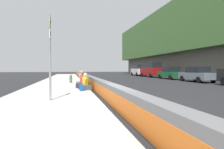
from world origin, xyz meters
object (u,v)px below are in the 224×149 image
(fire_hydrant, at_px, (71,78))
(seated_person_rear, at_px, (83,82))
(parked_car_third, at_px, (197,74))
(route_sign_post, at_px, (50,51))
(seated_person_middle, at_px, (83,83))
(seated_person_far, at_px, (82,81))
(backpack, at_px, (82,88))
(parked_car_fourth, at_px, (170,73))
(parked_car_midline, at_px, (151,69))
(seated_person_foreground, at_px, (85,84))
(parked_car_far, at_px, (139,70))

(fire_hydrant, bearing_deg, seated_person_rear, -167.47)
(parked_car_third, bearing_deg, route_sign_post, 123.07)
(seated_person_middle, distance_m, seated_person_far, 1.92)
(route_sign_post, height_order, backpack, route_sign_post)
(seated_person_rear, bearing_deg, parked_car_third, -73.21)
(route_sign_post, relative_size, seated_person_far, 3.00)
(parked_car_fourth, bearing_deg, seated_person_far, 123.82)
(route_sign_post, bearing_deg, parked_car_third, -56.93)
(seated_person_far, distance_m, parked_car_fourth, 15.63)
(fire_hydrant, bearing_deg, seated_person_middle, -170.47)
(backpack, height_order, parked_car_third, parked_car_third)
(backpack, relative_size, parked_car_fourth, 0.09)
(parked_car_midline, bearing_deg, backpack, 144.53)
(fire_hydrant, distance_m, seated_person_far, 3.07)
(fire_hydrant, xyz_separation_m, seated_person_foreground, (-5.92, -0.89, -0.11))
(backpack, bearing_deg, fire_hydrant, 5.60)
(seated_person_far, relative_size, parked_car_far, 0.25)
(seated_person_middle, height_order, seated_person_rear, seated_person_middle)
(route_sign_post, height_order, parked_car_far, route_sign_post)
(seated_person_rear, xyz_separation_m, parked_car_third, (3.88, -12.86, 0.39))
(route_sign_post, bearing_deg, seated_person_far, -14.83)
(seated_person_middle, distance_m, parked_car_midline, 21.27)
(route_sign_post, bearing_deg, parked_car_fourth, -43.96)
(parked_car_third, bearing_deg, backpack, 116.42)
(backpack, height_order, parked_car_fourth, parked_car_fourth)
(parked_car_fourth, bearing_deg, parked_car_third, 178.77)
(fire_hydrant, bearing_deg, parked_car_third, -90.03)
(seated_person_rear, bearing_deg, route_sign_post, 162.87)
(fire_hydrant, height_order, parked_car_midline, parked_car_midline)
(parked_car_fourth, distance_m, parked_car_far, 12.37)
(seated_person_rear, xyz_separation_m, parked_car_midline, (15.85, -12.94, 0.88))
(seated_person_rear, xyz_separation_m, parked_car_far, (22.01, -12.99, 0.71))
(seated_person_rear, xyz_separation_m, backpack, (-2.62, 0.23, -0.14))
(fire_hydrant, bearing_deg, seated_person_foreground, -171.42)
(route_sign_post, bearing_deg, backpack, -26.66)
(seated_person_foreground, bearing_deg, parked_car_midline, -35.82)
(seated_person_foreground, height_order, seated_person_middle, seated_person_middle)
(fire_hydrant, relative_size, seated_person_far, 0.73)
(seated_person_far, xyz_separation_m, parked_car_third, (2.94, -12.86, 0.35))
(seated_person_rear, distance_m, seated_person_far, 0.95)
(fire_hydrant, bearing_deg, route_sign_post, 174.78)
(fire_hydrant, xyz_separation_m, seated_person_far, (-2.94, -0.87, -0.07))
(fire_hydrant, relative_size, parked_car_midline, 0.17)
(seated_person_far, height_order, backpack, seated_person_far)
(backpack, bearing_deg, parked_car_third, -63.58)
(parked_car_third, xyz_separation_m, parked_car_fourth, (5.76, -0.12, 0.00))
(seated_person_middle, distance_m, backpack, 1.67)
(seated_person_rear, relative_size, parked_car_far, 0.22)
(parked_car_far, bearing_deg, seated_person_foreground, 151.66)
(parked_car_fourth, bearing_deg, seated_person_foreground, 132.01)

